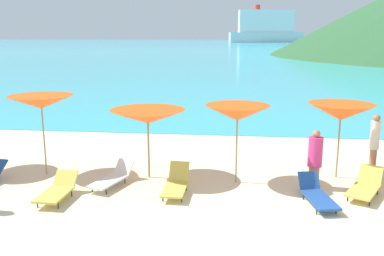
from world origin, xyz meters
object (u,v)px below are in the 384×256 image
object	(u,v)px
lounge_chair_4	(57,190)
lounge_chair_2	(317,194)
umbrella_3	(237,113)
lounge_chair_1	(112,177)
lounge_chair_5	(176,183)
beachgoer_0	(375,140)
beachgoer_3	(315,158)
umbrella_4	(341,112)
umbrella_1	(41,102)
umbrella_2	(148,117)
lounge_chair_6	(365,186)
cruise_ship	(266,28)

from	to	relation	value
lounge_chair_4	lounge_chair_2	bearing A→B (deg)	5.33
umbrella_3	lounge_chair_1	xyz separation A→B (m)	(-3.39, -0.65, -1.76)
lounge_chair_4	lounge_chair_5	xyz separation A→B (m)	(2.91, 0.78, 0.01)
beachgoer_0	beachgoer_3	bearing A→B (deg)	-69.48
lounge_chair_1	beachgoer_3	size ratio (longest dim) A/B	1.05
umbrella_4	beachgoer_3	distance (m)	1.68
lounge_chair_2	beachgoer_0	distance (m)	3.71
umbrella_1	lounge_chair_1	xyz separation A→B (m)	(2.27, -0.74, -1.95)
umbrella_2	lounge_chair_6	world-z (taller)	umbrella_2
lounge_chair_5	beachgoer_0	world-z (taller)	beachgoer_0
umbrella_3	beachgoer_0	xyz separation A→B (m)	(4.18, 1.60, -1.05)
lounge_chair_4	beachgoer_3	bearing A→B (deg)	14.58
umbrella_3	umbrella_4	bearing A→B (deg)	14.41
umbrella_1	umbrella_3	xyz separation A→B (m)	(5.66, -0.09, -0.19)
lounge_chair_1	lounge_chair_2	xyz separation A→B (m)	(5.39, -0.68, 0.01)
umbrella_2	lounge_chair_6	distance (m)	6.10
umbrella_4	lounge_chair_5	distance (m)	5.09
lounge_chair_4	beachgoer_3	size ratio (longest dim) A/B	0.90
lounge_chair_1	lounge_chair_2	size ratio (longest dim) A/B	1.01
beachgoer_0	umbrella_3	bearing A→B (deg)	-89.86
lounge_chair_4	beachgoer_0	xyz separation A→B (m)	(8.64, 3.39, 0.69)
umbrella_2	beachgoer_3	distance (m)	4.74
umbrella_4	beachgoer_0	xyz separation A→B (m)	(1.26, 0.85, -1.00)
lounge_chair_4	beachgoer_0	world-z (taller)	beachgoer_0
umbrella_4	lounge_chair_5	xyz separation A→B (m)	(-4.47, -1.76, -1.68)
beachgoer_0	umbrella_1	bearing A→B (deg)	-102.11
umbrella_2	lounge_chair_4	size ratio (longest dim) A/B	1.55
lounge_chair_4	beachgoer_3	world-z (taller)	beachgoer_3
umbrella_1	beachgoer_0	world-z (taller)	umbrella_1
beachgoer_0	cruise_ship	bearing A→B (deg)	156.55
cruise_ship	lounge_chair_5	bearing A→B (deg)	-102.53
lounge_chair_1	beachgoer_3	xyz separation A→B (m)	(5.49, 0.42, 0.61)
lounge_chair_4	beachgoer_0	size ratio (longest dim) A/B	0.84
umbrella_2	lounge_chair_6	xyz separation A→B (m)	(5.85, -0.79, -1.54)
umbrella_1	beachgoer_0	xyz separation A→B (m)	(9.83, 1.51, -1.24)
cruise_ship	umbrella_3	bearing A→B (deg)	-102.21
lounge_chair_1	beachgoer_0	xyz separation A→B (m)	(7.57, 2.25, 0.71)
lounge_chair_2	lounge_chair_5	xyz separation A→B (m)	(-3.55, 0.31, 0.02)
umbrella_2	beachgoer_0	distance (m)	6.92
umbrella_3	cruise_ship	size ratio (longest dim) A/B	0.05
lounge_chair_2	lounge_chair_4	world-z (taller)	lounge_chair_2
umbrella_1	beachgoer_3	xyz separation A→B (m)	(7.75, -0.32, -1.34)
lounge_chair_1	lounge_chair_6	bearing A→B (deg)	17.47
lounge_chair_1	cruise_ship	size ratio (longest dim) A/B	0.04
umbrella_2	lounge_chair_5	world-z (taller)	umbrella_2
umbrella_1	lounge_chair_2	xyz separation A→B (m)	(7.65, -1.41, -1.94)
umbrella_2	umbrella_1	bearing A→B (deg)	-179.18
umbrella_3	umbrella_2	bearing A→B (deg)	176.92
lounge_chair_1	lounge_chair_5	distance (m)	1.87
lounge_chair_2	cruise_ship	bearing A→B (deg)	75.85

